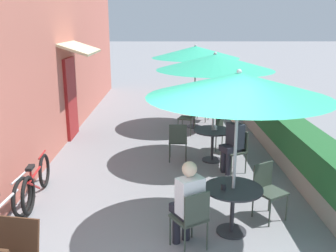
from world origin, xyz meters
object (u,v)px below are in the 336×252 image
object	(u,v)px
seated_patron_mid_back	(233,140)
cafe_chair_mid_right	(178,139)
patio_umbrella_far	(196,52)
bicycle_leaning	(6,212)
patio_table_mid	(213,138)
patio_umbrella_mid	(215,62)
cafe_chair_near_right	(192,216)
seated_patron_near_right	(188,201)
cafe_chair_near_left	(267,186)
cafe_chair_mid_left	(224,130)
patio_umbrella_near	(239,85)
coffee_cup_mid	(216,128)
coffee_cup_near	(223,187)
patio_table_far	(194,109)
cafe_chair_far_right	(199,104)
cafe_chair_mid_back	(237,148)
bicycle_second	(37,181)
cafe_chair_far_left	(189,116)
patio_table_near	(233,199)

from	to	relation	value
seated_patron_mid_back	cafe_chair_mid_right	bearing A→B (deg)	31.62
patio_umbrella_far	bicycle_leaning	size ratio (longest dim) A/B	1.47
patio_table_mid	patio_umbrella_mid	xyz separation A→B (m)	(0.00, 0.00, 1.64)
cafe_chair_mid_right	cafe_chair_near_right	bearing A→B (deg)	-86.08
cafe_chair_mid_right	patio_umbrella_mid	bearing A→B (deg)	5.75
seated_patron_near_right	cafe_chair_mid_right	world-z (taller)	seated_patron_near_right
cafe_chair_near_left	cafe_chair_mid_left	size ratio (longest dim) A/B	1.00
patio_umbrella_near	coffee_cup_mid	distance (m)	3.30
cafe_chair_mid_left	bicycle_leaning	xyz separation A→B (m)	(-3.68, -3.66, -0.18)
coffee_cup_near	seated_patron_mid_back	xyz separation A→B (m)	(0.54, 2.33, -0.06)
patio_table_mid	cafe_chair_near_left	bearing A→B (deg)	-77.81
patio_table_far	cafe_chair_far_right	size ratio (longest dim) A/B	0.96
patio_umbrella_mid	coffee_cup_mid	size ratio (longest dim) A/B	27.40
cafe_chair_mid_back	patio_table_far	size ratio (longest dim) A/B	1.04
patio_umbrella_far	cafe_chair_far_right	xyz separation A→B (m)	(0.20, 0.74, -1.66)
coffee_cup_near	seated_patron_mid_back	bearing A→B (deg)	76.94
coffee_cup_near	coffee_cup_mid	world-z (taller)	same
coffee_cup_near	coffee_cup_mid	distance (m)	3.04
patio_umbrella_near	patio_table_far	world-z (taller)	patio_umbrella_near
patio_umbrella_near	cafe_chair_far_right	bearing A→B (deg)	89.25
cafe_chair_near_left	cafe_chair_mid_left	bearing A→B (deg)	-117.01
coffee_cup_near	bicycle_leaning	bearing A→B (deg)	179.23
seated_patron_near_right	seated_patron_mid_back	distance (m)	2.84
patio_table_mid	coffee_cup_mid	size ratio (longest dim) A/B	9.32
coffee_cup_near	patio_umbrella_mid	xyz separation A→B (m)	(0.22, 3.02, 1.42)
patio_umbrella_far	bicycle_leaning	bearing A→B (deg)	-118.63
patio_table_mid	bicycle_leaning	size ratio (longest dim) A/B	0.50
cafe_chair_near_right	patio_table_far	xyz separation A→B (m)	(0.50, 6.21, 0.01)
patio_table_far	bicycle_second	xyz separation A→B (m)	(-3.07, -4.66, -0.20)
cafe_chair_mid_left	coffee_cup_mid	bearing A→B (deg)	9.76
cafe_chair_near_right	bicycle_second	distance (m)	3.00
cafe_chair_far_left	patio_umbrella_near	bearing A→B (deg)	-155.60
coffee_cup_mid	cafe_chair_mid_back	bearing A→B (deg)	-61.29
patio_table_near	cafe_chair_mid_back	xyz separation A→B (m)	(0.49, 2.33, -0.01)
patio_umbrella_mid	patio_table_near	bearing A→B (deg)	-91.40
cafe_chair_mid_right	cafe_chair_far_left	bearing A→B (deg)	82.43
cafe_chair_mid_right	cafe_chair_far_left	size ratio (longest dim) A/B	1.00
cafe_chair_mid_right	bicycle_second	bearing A→B (deg)	-141.07
patio_table_mid	cafe_chair_far_left	distance (m)	2.09
cafe_chair_mid_back	patio_umbrella_far	bearing A→B (deg)	-17.38
cafe_chair_mid_back	cafe_chair_far_right	distance (m)	4.19
patio_umbrella_mid	coffee_cup_mid	xyz separation A→B (m)	(0.06, 0.01, -1.42)
seated_patron_near_right	coffee_cup_mid	size ratio (longest dim) A/B	13.89
bicycle_leaning	coffee_cup_near	bearing A→B (deg)	3.52
coffee_cup_near	cafe_chair_far_right	xyz separation A→B (m)	(0.24, 6.55, -0.23)
patio_umbrella_near	seated_patron_near_right	world-z (taller)	patio_umbrella_near
patio_table_far	bicycle_leaning	size ratio (longest dim) A/B	0.50
seated_patron_near_right	bicycle_leaning	bearing A→B (deg)	141.96
patio_table_near	coffee_cup_near	bearing A→B (deg)	-159.56
patio_table_far	patio_umbrella_far	world-z (taller)	patio_umbrella_far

